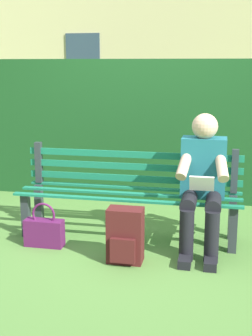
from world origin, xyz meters
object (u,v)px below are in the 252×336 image
person_seated (202,179)px  backpack (125,236)px  park_bench (130,190)px  handbag (44,231)px

person_seated → backpack: size_ratio=2.58×
park_bench → person_seated: 0.71m
park_bench → backpack: size_ratio=4.52×
park_bench → handbag: size_ratio=5.13×
backpack → handbag: (0.76, -0.18, -0.09)m
park_bench → backpack: (-0.08, 0.61, -0.21)m
handbag → backpack: bearing=166.9°
handbag → park_bench: bearing=-147.7°
park_bench → person_seated: bearing=164.9°
park_bench → backpack: park_bench is taller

